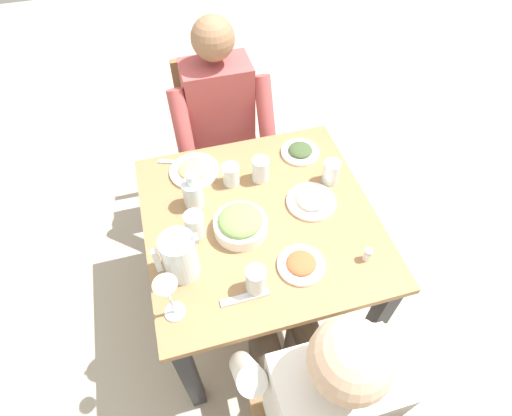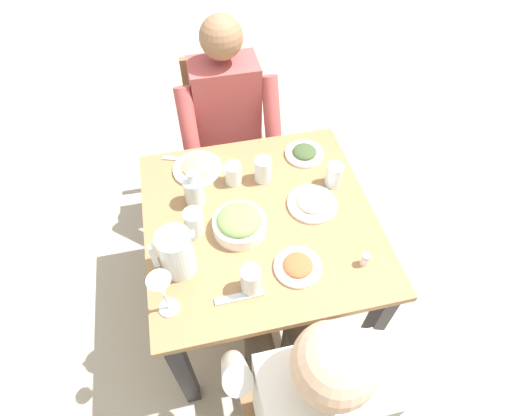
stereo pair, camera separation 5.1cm
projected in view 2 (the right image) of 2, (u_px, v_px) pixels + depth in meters
The scene contains 21 objects.
ground_plane at pixel (259, 299), 2.14m from camera, with size 8.00×8.00×0.00m, color #B7AD99.
dining_table at pixel (260, 235), 1.68m from camera, with size 0.90×0.90×0.72m.
chair_near at pixel (225, 128), 2.24m from camera, with size 0.40×0.40×0.90m.
diner_near at pixel (230, 131), 2.00m from camera, with size 0.48×0.53×1.19m.
diner_far at pixel (301, 380), 1.26m from camera, with size 0.48×0.53×1.19m.
water_pitcher at pixel (176, 253), 1.37m from camera, with size 0.16×0.12×0.19m.
salad_bowl at pixel (239, 223), 1.51m from camera, with size 0.20×0.20×0.09m.
plate_fries at pixel (198, 168), 1.73m from camera, with size 0.21×0.21×0.04m.
plate_yoghurt at pixel (313, 202), 1.61m from camera, with size 0.20×0.20×0.06m.
plate_rice_curry at pixel (298, 266), 1.43m from camera, with size 0.17×0.17×0.04m.
plate_dolmas at pixel (304, 153), 1.79m from camera, with size 0.17×0.17×0.04m.
water_glass_near_right at pixel (334, 175), 1.66m from camera, with size 0.07×0.07×0.10m, color silver.
water_glass_by_pitcher at pixel (251, 280), 1.35m from camera, with size 0.07×0.07×0.11m, color silver.
water_glass_center at pixel (263, 170), 1.67m from camera, with size 0.07×0.07×0.11m, color silver.
water_glass_near_left at pixel (194, 222), 1.50m from camera, with size 0.07×0.07×0.11m, color silver.
water_glass_far_right at pixel (233, 174), 1.67m from camera, with size 0.07×0.07×0.09m, color silver.
wine_glass at pixel (162, 288), 1.23m from camera, with size 0.08×0.08×0.20m.
oil_carafe at pixel (194, 192), 1.59m from camera, with size 0.08×0.08×0.16m.
salt_shaker at pixel (365, 260), 1.43m from camera, with size 0.03×0.03×0.05m.
fork_near at pixel (239, 297), 1.37m from camera, with size 0.17×0.03×0.01m, color silver.
knife_near at pixel (183, 160), 1.78m from camera, with size 0.18×0.02×0.01m, color silver.
Camera 2 is at (0.22, 0.93, 1.98)m, focal length 28.24 mm.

